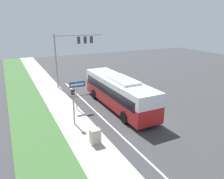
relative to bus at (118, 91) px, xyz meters
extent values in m
plane|color=#38383A|center=(1.11, -4.08, -1.74)|extent=(80.00, 80.00, 0.00)
cube|color=#ADA89E|center=(-5.09, -4.08, -1.68)|extent=(2.80, 80.00, 0.12)
cube|color=#3D6633|center=(-8.29, -4.08, -1.69)|extent=(3.60, 80.00, 0.10)
cube|color=silver|center=(-2.49, -4.08, -1.74)|extent=(0.14, 30.00, 0.01)
cube|color=red|center=(0.00, 0.01, -0.67)|extent=(2.54, 11.11, 1.43)
cube|color=white|center=(0.00, 0.01, 0.63)|extent=(2.54, 11.11, 1.17)
cube|color=black|center=(0.00, 0.01, 0.23)|extent=(2.58, 10.22, 0.89)
cube|color=white|center=(0.00, -0.82, 1.34)|extent=(1.78, 3.89, 0.24)
cylinder|color=black|center=(-1.22, 3.46, -1.20)|extent=(0.28, 1.09, 1.09)
cylinder|color=black|center=(1.22, 3.46, -1.20)|extent=(0.28, 1.09, 1.09)
cylinder|color=black|center=(-1.22, -3.43, -1.20)|extent=(0.28, 1.09, 1.09)
cylinder|color=black|center=(1.22, -3.43, -1.20)|extent=(0.28, 1.09, 1.09)
cylinder|color=#939399|center=(-3.94, 9.31, 1.69)|extent=(0.20, 0.20, 6.87)
cylinder|color=#939399|center=(-0.78, 9.31, 4.88)|extent=(6.32, 0.14, 0.14)
cube|color=#2D2D2D|center=(-0.86, 9.31, 4.26)|extent=(0.32, 0.28, 0.90)
sphere|color=red|center=(-0.86, 9.13, 4.01)|extent=(0.18, 0.18, 0.18)
cube|color=#2D2D2D|center=(0.01, 9.31, 4.26)|extent=(0.32, 0.28, 0.90)
sphere|color=red|center=(0.01, 9.13, 4.01)|extent=(0.18, 0.18, 0.18)
cube|color=#2D2D2D|center=(0.88, 9.31, 4.26)|extent=(0.32, 0.28, 0.90)
sphere|color=red|center=(0.88, 9.13, 4.01)|extent=(0.18, 0.18, 0.18)
cylinder|color=#939399|center=(-5.17, -1.91, -0.15)|extent=(0.12, 0.12, 3.19)
cube|color=#2D2D2D|center=(-5.17, -1.91, 1.22)|extent=(0.28, 0.24, 0.44)
sphere|color=red|center=(-5.17, -2.06, 1.22)|extent=(0.14, 0.14, 0.14)
cylinder|color=#939399|center=(-4.01, 1.08, -0.26)|extent=(0.08, 0.08, 2.96)
cube|color=#19478C|center=(-3.85, 1.08, 0.90)|extent=(1.56, 0.03, 0.54)
cube|color=white|center=(-3.85, 1.06, 0.90)|extent=(1.32, 0.01, 0.19)
cube|color=#B7B29E|center=(-4.75, -5.49, -1.07)|extent=(0.72, 0.50, 1.09)
camera|label=1|loc=(-9.74, -18.18, 6.74)|focal=35.00mm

